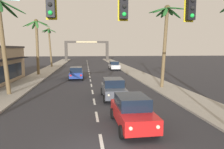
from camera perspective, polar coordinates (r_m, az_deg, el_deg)
The scene contains 13 objects.
sidewalk_right at distance 29.68m, azimuth 9.36°, elevation -1.07°, with size 3.20×110.00×0.14m, color #9E998E.
sidewalk_left at distance 29.31m, azimuth -21.31°, elevation -1.56°, with size 3.20×110.00×0.14m, color #9E998E.
lane_markings at distance 28.91m, azimuth -5.09°, elevation -1.35°, with size 4.28×88.53×0.01m.
traffic_signal_mast at distance 9.11m, azimuth 14.36°, elevation 13.32°, with size 11.73×0.41×7.11m.
sedan_lead_at_stop_bar at distance 11.59m, azimuth 5.54°, elevation -9.82°, with size 2.01×4.48×1.68m.
sedan_third_in_queue at distance 17.88m, azimuth 0.38°, elevation -3.78°, with size 1.97×4.46×1.68m.
sedan_oncoming_far at distance 29.52m, azimuth -9.70°, elevation 0.42°, with size 2.01×4.48×1.68m.
sedan_parked_nearest_kerb at distance 41.87m, azimuth 0.60°, elevation 2.45°, with size 1.97×4.46×1.68m.
palm_left_second at distance 20.99m, azimuth -27.92°, elevation 11.11°, with size 4.62×4.22×8.63m.
palm_left_third at distance 35.15m, azimuth -19.69°, elevation 9.20°, with size 4.39×3.90×8.73m.
palm_left_farthest at distance 49.68m, azimuth -16.57°, elevation 8.90°, with size 3.29×3.15×8.78m.
palm_right_second at distance 22.95m, azimuth 14.35°, elevation 12.05°, with size 3.57×3.79×8.64m.
town_gateway_arch at distance 72.06m, azimuth -6.84°, elevation 7.13°, with size 14.72×0.90×6.76m.
Camera 1 is at (-0.68, -8.13, 4.21)m, focal length 33.73 mm.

